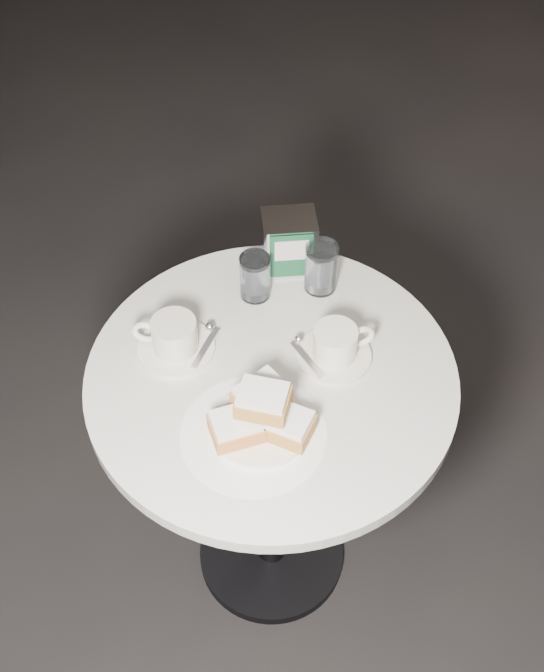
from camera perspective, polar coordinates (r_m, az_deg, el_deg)
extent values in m
plane|color=black|center=(2.21, -0.03, -14.63)|extent=(7.00, 7.00, 0.00)
cylinder|color=black|center=(2.19, -0.03, -14.45)|extent=(0.36, 0.36, 0.03)
cylinder|color=black|center=(1.89, -0.03, -9.73)|extent=(0.07, 0.07, 0.70)
cylinder|color=white|center=(1.59, -0.04, -2.91)|extent=(0.70, 0.70, 0.03)
cylinder|color=white|center=(1.49, -1.27, -6.62)|extent=(0.31, 0.31, 0.00)
cylinder|color=silver|center=(1.50, -0.80, -6.12)|extent=(0.19, 0.19, 0.01)
cube|color=#D38041|center=(1.47, -2.45, -6.27)|extent=(0.11, 0.10, 0.03)
cube|color=white|center=(1.45, -2.48, -5.77)|extent=(0.10, 0.09, 0.01)
cube|color=#C2813B|center=(1.47, 1.00, -6.13)|extent=(0.11, 0.10, 0.03)
cube|color=white|center=(1.45, 1.01, -5.63)|extent=(0.10, 0.09, 0.01)
cube|color=gold|center=(1.47, -0.72, -4.17)|extent=(0.11, 0.11, 0.03)
cube|color=white|center=(1.45, -0.72, -3.64)|extent=(0.10, 0.10, 0.01)
cube|color=#C6843D|center=(1.43, -0.61, -4.51)|extent=(0.10, 0.08, 0.03)
cube|color=white|center=(1.41, -0.62, -3.97)|extent=(0.09, 0.08, 0.01)
cylinder|color=white|center=(1.62, -6.50, -0.82)|extent=(0.16, 0.16, 0.01)
cylinder|color=silver|center=(1.59, -6.62, 0.08)|extent=(0.09, 0.09, 0.07)
cylinder|color=#8D624D|center=(1.57, -6.71, 0.73)|extent=(0.08, 0.08, 0.00)
torus|color=white|center=(1.60, -8.57, 0.27)|extent=(0.05, 0.02, 0.05)
cube|color=silver|center=(1.60, -4.54, -0.82)|extent=(0.04, 0.10, 0.00)
sphere|color=silver|center=(1.63, -4.24, 0.63)|extent=(0.02, 0.02, 0.02)
cylinder|color=silver|center=(1.60, 4.22, -1.32)|extent=(0.18, 0.18, 0.01)
cylinder|color=white|center=(1.57, 4.29, -0.46)|extent=(0.11, 0.11, 0.06)
cylinder|color=#946B51|center=(1.55, 4.35, 0.17)|extent=(0.10, 0.10, 0.00)
torus|color=white|center=(1.59, 6.10, -0.02)|extent=(0.05, 0.03, 0.05)
cube|color=silver|center=(1.58, 2.38, -1.58)|extent=(0.07, 0.09, 0.00)
sphere|color=silver|center=(1.61, 1.82, -0.21)|extent=(0.02, 0.02, 0.02)
cylinder|color=silver|center=(1.67, -1.16, 4.05)|extent=(0.07, 0.07, 0.10)
cylinder|color=silver|center=(1.68, -1.16, 3.95)|extent=(0.06, 0.06, 0.08)
cylinder|color=white|center=(1.69, 3.35, 4.67)|extent=(0.07, 0.07, 0.11)
cylinder|color=white|center=(1.69, 3.34, 4.57)|extent=(0.06, 0.06, 0.09)
cube|color=silver|center=(1.73, 1.15, 6.37)|extent=(0.12, 0.10, 0.13)
cube|color=#175030|center=(1.69, 1.32, 5.41)|extent=(0.09, 0.02, 0.11)
cube|color=silver|center=(1.67, 1.34, 5.80)|extent=(0.07, 0.01, 0.05)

